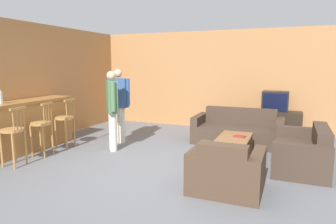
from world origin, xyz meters
The scene contains 17 objects.
ground_plane centered at (0.00, 0.00, 0.00)m, with size 24.00×24.00×0.00m, color slate.
wall_back centered at (0.00, 3.72, 1.30)m, with size 9.40×0.08×2.60m.
wall_left centered at (-3.22, 1.36, 1.30)m, with size 0.08×8.72×2.60m.
bar_counter centered at (-2.89, -0.02, 0.51)m, with size 0.55×2.40×1.02m.
bar_chair_near centered at (-2.35, -0.65, 0.55)m, with size 0.39×0.39×1.02m.
bar_chair_mid centered at (-2.35, -0.02, 0.55)m, with size 0.43×0.43×1.02m.
bar_chair_far centered at (-2.35, 0.61, 0.55)m, with size 0.38×0.38×1.02m.
couch_far centered at (0.92, 2.33, 0.27)m, with size 1.89×0.90×0.74m.
armchair_near centered at (1.20, -0.29, 0.27)m, with size 0.96×0.86×0.73m.
loveseat_right centered at (2.20, 1.11, 0.26)m, with size 0.83×1.48×0.72m.
coffee_table centered at (1.05, 1.09, 0.36)m, with size 0.56×0.99×0.43m.
tv_unit centered at (1.61, 3.36, 0.30)m, with size 1.25×0.48×0.60m.
tv centered at (1.61, 3.36, 0.84)m, with size 0.60×0.43×0.48m.
bottle centered at (-2.90, -0.41, 1.16)m, with size 0.08×0.08×0.30m.
book_on_table centered at (1.14, 1.14, 0.44)m, with size 0.23×0.21×0.02m.
person_by_window centered at (-1.52, 1.37, 0.92)m, with size 0.55×0.19×1.62m.
person_by_counter centered at (-1.32, 0.81, 0.89)m, with size 0.43×0.49×1.59m.
Camera 1 is at (1.96, -4.21, 1.72)m, focal length 32.00 mm.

